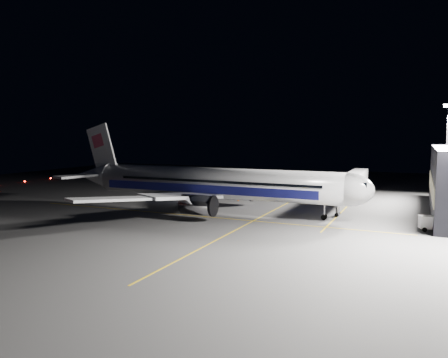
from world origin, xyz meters
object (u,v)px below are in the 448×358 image
baggage_tug (193,193)px  safety_cone_a (216,204)px  jet_bridge (350,182)px  service_truck (435,223)px  safety_cone_c (191,203)px  airliner (209,183)px  safety_cone_b (238,200)px  floodlight_mast_north (447,143)px

baggage_tug → safety_cone_a: 14.17m
jet_bridge → service_truck: bearing=-52.8°
safety_cone_c → airliner: bearing=-33.2°
jet_bridge → safety_cone_c: (-29.18, -14.06, -4.26)m
safety_cone_b → floodlight_mast_north: bearing=25.3°
floodlight_mast_north → baggage_tug: (-52.76, -16.98, -11.61)m
jet_bridge → safety_cone_b: (-22.47, -5.23, -4.32)m
floodlight_mast_north → safety_cone_a: bearing=-147.9°
jet_bridge → safety_cone_b: size_ratio=64.70×
airliner → safety_cone_c: (-6.11, 4.00, -4.84)m
airliner → safety_cone_c: bearing=146.8°
baggage_tug → floodlight_mast_north: bearing=28.5°
service_truck → safety_cone_a: bearing=153.9°
jet_bridge → baggage_tug: jet_bridge is taller
jet_bridge → service_truck: 25.38m
floodlight_mast_north → baggage_tug: floodlight_mast_north is taller
safety_cone_a → safety_cone_b: bearing=76.3°
floodlight_mast_north → safety_cone_c: (-47.18, -27.99, -12.05)m
airliner → jet_bridge: airliner is taller
jet_bridge → service_truck: jet_bridge is taller
airliner → jet_bridge: (23.08, 18.06, -0.58)m
airliner → safety_cone_b: size_ratio=115.63×
airliner → service_truck: bearing=-3.0°
safety_cone_a → safety_cone_b: size_ratio=1.25×
safety_cone_a → airliner: bearing=-77.7°
service_truck → safety_cone_c: size_ratio=7.31×
service_truck → safety_cone_a: service_truck is taller
safety_cone_c → floodlight_mast_north: bearing=30.7°
baggage_tug → service_truck: bearing=-8.1°
airliner → floodlight_mast_north: floodlight_mast_north is taller
safety_cone_b → service_truck: bearing=-21.5°
jet_bridge → baggage_tug: 35.10m
safety_cone_b → safety_cone_c: safety_cone_c is taller
jet_bridge → safety_cone_c: size_ratio=53.28×
floodlight_mast_north → safety_cone_b: 46.39m
service_truck → safety_cone_a: size_ratio=7.08×
jet_bridge → baggage_tug: (-34.76, -3.05, -3.82)m
safety_cone_b → jet_bridge: bearing=13.1°
floodlight_mast_north → airliner: bearing=-142.1°
safety_cone_b → safety_cone_c: 11.09m
service_truck → safety_cone_c: (-44.39, 5.98, -0.89)m
service_truck → safety_cone_c: bearing=156.9°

